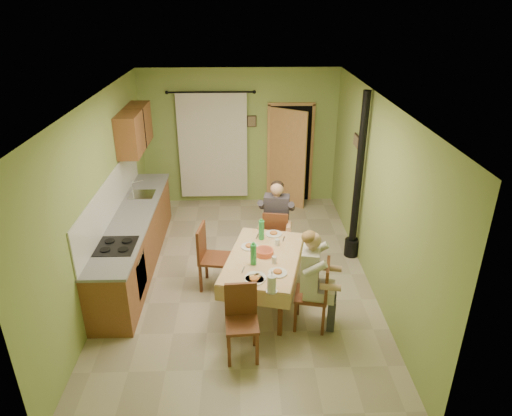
{
  "coord_description": "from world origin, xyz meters",
  "views": [
    {
      "loc": [
        0.06,
        -6.12,
        4.06
      ],
      "look_at": [
        0.25,
        0.1,
        1.15
      ],
      "focal_mm": 32.0,
      "sensor_mm": 36.0,
      "label": 1
    }
  ],
  "objects_px": {
    "chair_left": "(215,269)",
    "stove_flue": "(356,201)",
    "dining_table": "(263,279)",
    "chair_near": "(242,336)",
    "chair_far": "(276,246)",
    "chair_right": "(312,307)",
    "man_right": "(313,269)",
    "man_far": "(276,214)"
  },
  "relations": [
    {
      "from": "chair_left",
      "to": "stove_flue",
      "type": "height_order",
      "value": "stove_flue"
    },
    {
      "from": "dining_table",
      "to": "chair_left",
      "type": "bearing_deg",
      "value": 162.96
    },
    {
      "from": "chair_near",
      "to": "stove_flue",
      "type": "bearing_deg",
      "value": -132.32
    },
    {
      "from": "dining_table",
      "to": "chair_far",
      "type": "xyz_separation_m",
      "value": [
        0.25,
        1.11,
        -0.09
      ]
    },
    {
      "from": "chair_right",
      "to": "man_right",
      "type": "height_order",
      "value": "man_right"
    },
    {
      "from": "stove_flue",
      "to": "chair_left",
      "type": "bearing_deg",
      "value": -159.81
    },
    {
      "from": "man_far",
      "to": "stove_flue",
      "type": "bearing_deg",
      "value": 15.47
    },
    {
      "from": "chair_right",
      "to": "man_far",
      "type": "relative_size",
      "value": 0.71
    },
    {
      "from": "chair_far",
      "to": "man_right",
      "type": "distance_m",
      "value": 1.78
    },
    {
      "from": "man_right",
      "to": "chair_far",
      "type": "bearing_deg",
      "value": 24.48
    },
    {
      "from": "dining_table",
      "to": "stove_flue",
      "type": "height_order",
      "value": "stove_flue"
    },
    {
      "from": "man_far",
      "to": "stove_flue",
      "type": "distance_m",
      "value": 1.33
    },
    {
      "from": "chair_far",
      "to": "stove_flue",
      "type": "distance_m",
      "value": 1.51
    },
    {
      "from": "stove_flue",
      "to": "chair_right",
      "type": "bearing_deg",
      "value": -117.72
    },
    {
      "from": "chair_left",
      "to": "man_far",
      "type": "distance_m",
      "value": 1.34
    },
    {
      "from": "chair_right",
      "to": "chair_left",
      "type": "relative_size",
      "value": 0.98
    },
    {
      "from": "dining_table",
      "to": "chair_left",
      "type": "height_order",
      "value": "chair_left"
    },
    {
      "from": "chair_far",
      "to": "chair_near",
      "type": "xyz_separation_m",
      "value": [
        -0.56,
        -2.19,
        -0.0
      ]
    },
    {
      "from": "chair_near",
      "to": "man_right",
      "type": "xyz_separation_m",
      "value": [
        0.92,
        0.55,
        0.59
      ]
    },
    {
      "from": "dining_table",
      "to": "stove_flue",
      "type": "bearing_deg",
      "value": 52.25
    },
    {
      "from": "chair_near",
      "to": "stove_flue",
      "type": "height_order",
      "value": "stove_flue"
    },
    {
      "from": "dining_table",
      "to": "chair_left",
      "type": "distance_m",
      "value": 0.84
    },
    {
      "from": "chair_far",
      "to": "chair_left",
      "type": "xyz_separation_m",
      "value": [
        -0.97,
        -0.68,
        0.0
      ]
    },
    {
      "from": "chair_near",
      "to": "chair_right",
      "type": "relative_size",
      "value": 0.97
    },
    {
      "from": "chair_far",
      "to": "chair_near",
      "type": "bearing_deg",
      "value": -95.23
    },
    {
      "from": "man_far",
      "to": "man_right",
      "type": "distance_m",
      "value": 1.69
    },
    {
      "from": "dining_table",
      "to": "chair_right",
      "type": "height_order",
      "value": "chair_right"
    },
    {
      "from": "chair_near",
      "to": "chair_left",
      "type": "bearing_deg",
      "value": -78.37
    },
    {
      "from": "dining_table",
      "to": "chair_far",
      "type": "height_order",
      "value": "chair_far"
    },
    {
      "from": "chair_far",
      "to": "chair_right",
      "type": "xyz_separation_m",
      "value": [
        0.37,
        -1.64,
        0.0
      ]
    },
    {
      "from": "chair_right",
      "to": "chair_far",
      "type": "bearing_deg",
      "value": 24.92
    },
    {
      "from": "chair_left",
      "to": "chair_far",
      "type": "bearing_deg",
      "value": 134.22
    },
    {
      "from": "chair_far",
      "to": "stove_flue",
      "type": "xyz_separation_m",
      "value": [
        1.31,
        0.16,
        0.73
      ]
    },
    {
      "from": "dining_table",
      "to": "chair_right",
      "type": "relative_size",
      "value": 1.81
    },
    {
      "from": "chair_near",
      "to": "chair_right",
      "type": "height_order",
      "value": "chair_right"
    },
    {
      "from": "man_far",
      "to": "chair_far",
      "type": "bearing_deg",
      "value": -90.0
    },
    {
      "from": "chair_far",
      "to": "chair_right",
      "type": "height_order",
      "value": "chair_right"
    },
    {
      "from": "man_far",
      "to": "chair_right",
      "type": "bearing_deg",
      "value": -68.36
    },
    {
      "from": "stove_flue",
      "to": "dining_table",
      "type": "bearing_deg",
      "value": -141.09
    },
    {
      "from": "chair_right",
      "to": "stove_flue",
      "type": "bearing_deg",
      "value": -15.45
    },
    {
      "from": "dining_table",
      "to": "stove_flue",
      "type": "relative_size",
      "value": 0.64
    },
    {
      "from": "chair_right",
      "to": "man_right",
      "type": "relative_size",
      "value": 0.71
    }
  ]
}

